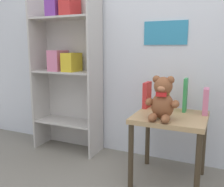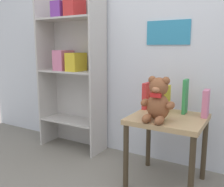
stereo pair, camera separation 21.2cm
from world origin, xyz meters
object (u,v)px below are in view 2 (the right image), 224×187
Objects in this scene: book_standing_green at (185,96)px; book_standing_pink at (206,103)px; teddy_bear at (158,101)px; book_standing_red at (147,96)px; bookshelf_side at (73,62)px; display_table at (168,128)px; book_standing_yellow at (165,98)px.

book_standing_green is 1.32× the size of book_standing_pink.
teddy_bear is 0.32m from book_standing_green.
teddy_bear is 0.36m from book_standing_red.
bookshelf_side is at bearing 175.71° from book_standing_red.
teddy_bear is at bearing -54.36° from book_standing_red.
book_standing_red is 0.47m from book_standing_pink.
book_standing_green is (0.32, -0.00, 0.02)m from book_standing_red.
book_standing_pink is (0.16, -0.02, -0.03)m from book_standing_green.
book_standing_pink is at bearing -9.86° from book_standing_green.
bookshelf_side is 1.21m from display_table.
bookshelf_side is 1.36m from book_standing_pink.
display_table is 0.35m from book_standing_red.
book_standing_yellow is at bearing 177.66° from book_standing_green.
book_standing_yellow is at bearing 98.00° from teddy_bear.
bookshelf_side is 7.93× the size of book_standing_yellow.
bookshelf_side is 0.90m from book_standing_red.
display_table is at bearing -61.89° from book_standing_yellow.
teddy_bear reaches higher than book_standing_red.
book_standing_yellow is at bearing 172.82° from book_standing_pink.
teddy_bear is at bearing -113.02° from book_standing_green.
book_standing_yellow is 0.16m from book_standing_green.
bookshelf_side reaches higher than book_standing_red.
bookshelf_side is 7.39× the size of book_standing_red.
bookshelf_side reaches higher than book_standing_pink.
bookshelf_side is 5.18× the size of teddy_bear.
teddy_bear reaches higher than display_table.
bookshelf_side is at bearing 173.83° from book_standing_green.
book_standing_yellow is 0.32m from book_standing_pink.
book_standing_red is (-0.24, 0.16, 0.20)m from display_table.
display_table is 0.26m from book_standing_yellow.
book_standing_yellow is (0.16, 0.00, -0.01)m from book_standing_red.
bookshelf_side is at bearing 159.77° from teddy_bear.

